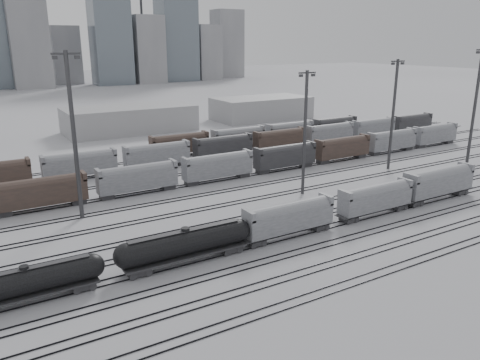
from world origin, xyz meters
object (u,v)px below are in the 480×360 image
hopper_car_a (289,216)px  hopper_car_c (439,181)px  hopper_car_b (376,197)px  light_mast_c (305,130)px  tank_car_a (26,282)px  tank_car_b (186,244)px

hopper_car_a → hopper_car_c: hopper_car_c is taller
hopper_car_a → hopper_car_b: size_ratio=1.02×
hopper_car_c → light_mast_c: light_mast_c is taller
hopper_car_a → hopper_car_b: (17.58, 0.00, -0.05)m
hopper_car_b → tank_car_a: bearing=180.0°
tank_car_a → hopper_car_a: size_ratio=1.18×
hopper_car_b → light_mast_c: bearing=101.6°
hopper_car_a → hopper_car_b: bearing=0.0°
tank_car_a → tank_car_b: size_ratio=0.91×
hopper_car_a → light_mast_c: 22.77m
hopper_car_a → tank_car_b: bearing=180.0°
tank_car_a → hopper_car_c: (68.77, 0.00, 1.04)m
hopper_car_b → hopper_car_c: 15.81m
hopper_car_a → light_mast_c: bearing=46.4°
hopper_car_b → hopper_car_c: (15.81, 0.00, 0.33)m
light_mast_c → tank_car_b: bearing=-153.8°
tank_car_b → light_mast_c: 35.66m
hopper_car_b → hopper_car_c: hopper_car_c is taller
hopper_car_b → hopper_car_c: bearing=0.0°
light_mast_c → tank_car_a: bearing=-163.1°
hopper_car_c → tank_car_a: bearing=180.0°
tank_car_b → hopper_car_b: bearing=0.0°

